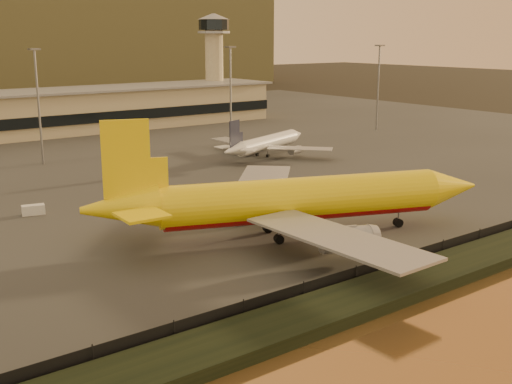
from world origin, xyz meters
TOP-DOWN VIEW (x-y plane):
  - ground at (0.00, 0.00)m, footprint 900.00×900.00m
  - embankment at (0.00, -17.00)m, footprint 320.00×7.00m
  - tarmac at (0.00, 95.00)m, footprint 320.00×220.00m
  - perimeter_fence at (0.00, -13.00)m, footprint 300.00×0.05m
  - control_tower at (70.00, 131.00)m, footprint 11.20×11.20m
  - apron_light_masts at (15.00, 75.00)m, footprint 152.20×12.20m
  - dhl_cargo_jet at (0.45, 5.55)m, footprint 57.00×54.04m
  - white_narrowbody_jet at (36.55, 58.20)m, footprint 33.44×31.63m
  - gse_vehicle_yellow at (21.52, 26.85)m, footprint 4.02×1.90m
  - gse_vehicle_white at (-25.68, 39.51)m, footprint 3.80×2.37m

SIDE VIEW (x-z plane):
  - ground at x=0.00m, z-range 0.00..0.00m
  - tarmac at x=0.00m, z-range 0.00..0.20m
  - embankment at x=0.00m, z-range 0.00..1.40m
  - gse_vehicle_white at x=-25.68m, z-range 0.20..1.79m
  - gse_vehicle_yellow at x=21.52m, z-range 0.20..1.99m
  - perimeter_fence at x=0.00m, z-range 0.20..2.40m
  - white_narrowbody_jet at x=36.55m, z-range -1.81..8.15m
  - dhl_cargo_jet at x=0.45m, z-range -3.35..14.28m
  - apron_light_masts at x=15.00m, z-range 3.00..28.40m
  - control_tower at x=70.00m, z-range 3.91..39.41m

